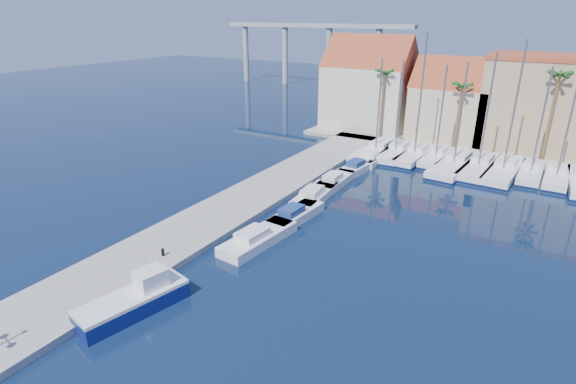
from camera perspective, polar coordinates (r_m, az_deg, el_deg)
name	(u,v)px	position (r m, az deg, el deg)	size (l,w,h in m)	color
ground	(222,318)	(27.65, -8.42, -15.52)	(260.00, 260.00, 0.00)	black
quay_west	(238,205)	(41.59, -6.35, -1.60)	(6.00, 77.00, 0.50)	gray
shore_north	(510,146)	(66.77, 26.37, 5.26)	(54.00, 16.00, 0.50)	gray
bollard	(163,252)	(33.52, -15.61, -7.38)	(0.22, 0.22, 0.55)	black
fishing_boat	(136,300)	(28.97, -18.78, -12.81)	(3.56, 6.86, 2.29)	navy
motorboat_west_0	(258,238)	(34.90, -3.89, -5.83)	(2.97, 7.33, 1.40)	white
motorboat_west_1	(295,214)	(38.72, 0.91, -2.87)	(2.46, 6.36, 1.40)	white
motorboat_west_2	(315,195)	(42.92, 3.40, -0.37)	(2.75, 7.15, 1.40)	white
motorboat_west_3	(335,181)	(46.78, 5.95, 1.46)	(2.11, 6.34, 1.40)	white
motorboat_west_4	(357,167)	(51.36, 8.82, 3.18)	(2.46, 6.26, 1.40)	white
motorboat_west_5	(373,159)	(54.47, 10.74, 4.13)	(1.76, 5.25, 1.40)	white
sailboat_0	(378,150)	(57.98, 11.33, 5.22)	(3.75, 11.37, 11.73)	white
sailboat_1	(397,152)	(57.80, 13.65, 4.99)	(2.73, 9.94, 11.70)	white
sailboat_2	(416,154)	(57.11, 15.94, 4.61)	(3.23, 9.80, 14.74)	white
sailboat_3	(437,157)	(56.84, 18.36, 4.23)	(2.53, 8.35, 11.34)	white
sailboat_4	(455,164)	(55.16, 20.48, 3.39)	(4.09, 12.25, 11.94)	white
sailboat_5	(480,166)	(55.12, 23.16, 3.01)	(3.62, 10.87, 12.95)	white
sailboat_6	(504,170)	(54.94, 25.74, 2.55)	(3.62, 11.25, 14.39)	white
sailboat_7	(531,172)	(55.47, 28.47, 2.24)	(2.33, 8.52, 11.74)	white
sailboat_8	(556,176)	(55.36, 30.93, 1.71)	(2.42, 8.59, 11.21)	white
building_0	(369,87)	(68.91, 10.22, 12.97)	(12.30, 9.00, 13.50)	beige
building_1	(452,103)	(65.79, 20.05, 10.53)	(10.30, 8.00, 11.00)	#C8B28D
building_2	(545,103)	(65.41, 29.87, 9.79)	(14.20, 10.20, 11.50)	tan
palm_0	(384,75)	(62.54, 12.14, 14.34)	(2.60, 2.60, 10.15)	brown
palm_1	(462,88)	(60.12, 21.25, 12.19)	(2.60, 2.60, 9.15)	brown
palm_2	(559,78)	(58.94, 31.21, 12.26)	(2.60, 2.60, 11.15)	brown
viaduct	(310,42)	(112.42, 2.80, 18.46)	(48.00, 2.20, 14.45)	#9E9E99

